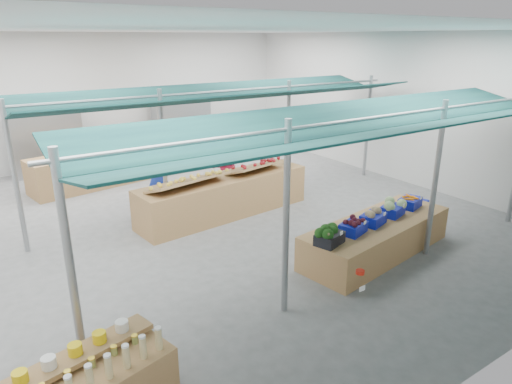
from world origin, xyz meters
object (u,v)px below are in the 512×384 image
(veg_counter, at_px, (377,237))
(fruit_counter, at_px, (225,196))
(crate_stack, at_px, (416,215))
(vendor_right, at_px, (223,166))
(vendor_left, at_px, (158,177))

(veg_counter, distance_m, fruit_counter, 3.74)
(fruit_counter, xyz_separation_m, crate_stack, (3.11, -3.07, -0.15))
(fruit_counter, bearing_deg, vendor_right, 55.74)
(vendor_left, bearing_deg, veg_counter, 114.28)
(crate_stack, bearing_deg, vendor_left, 135.94)
(veg_counter, height_order, vendor_left, vendor_left)
(veg_counter, height_order, fruit_counter, fruit_counter)
(crate_stack, bearing_deg, veg_counter, -167.06)
(fruit_counter, relative_size, vendor_right, 2.50)
(veg_counter, relative_size, crate_stack, 5.53)
(crate_stack, distance_m, vendor_right, 4.90)
(veg_counter, distance_m, vendor_left, 5.28)
(crate_stack, height_order, vendor_right, vendor_right)
(fruit_counter, distance_m, vendor_left, 1.68)
(fruit_counter, bearing_deg, crate_stack, -50.29)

